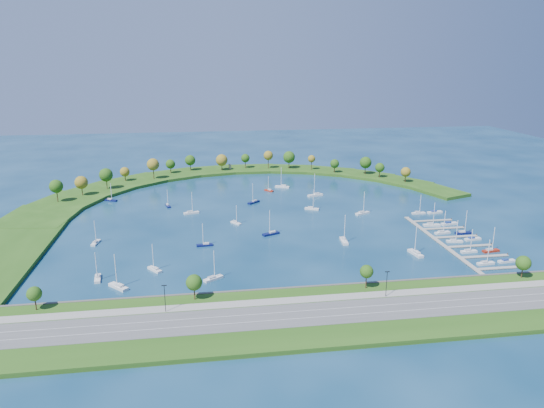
{
  "coord_description": "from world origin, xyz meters",
  "views": [
    {
      "loc": [
        -36.14,
        -275.7,
        86.17
      ],
      "look_at": [
        5.0,
        5.0,
        4.0
      ],
      "focal_mm": 33.1,
      "sensor_mm": 36.0,
      "label": 1
    }
  ],
  "objects": [
    {
      "name": "dock_system",
      "position": [
        85.3,
        -61.0,
        0.35
      ],
      "size": [
        24.28,
        82.0,
        1.6
      ],
      "color": "gray",
      "rests_on": "ground"
    },
    {
      "name": "moored_boat_3",
      "position": [
        -1.65,
        -37.09,
        0.94
      ],
      "size": [
        9.29,
        5.83,
        13.26
      ],
      "rotation": [
        0.0,
        0.0,
        3.54
      ],
      "color": "#0B1145",
      "rests_on": "ground"
    },
    {
      "name": "south_shoreline",
      "position": [
        0.03,
        -122.88,
        1.0
      ],
      "size": [
        420.0,
        43.1,
        11.6
      ],
      "color": "#234A13",
      "rests_on": "ground"
    },
    {
      "name": "breakwater",
      "position": [
        -46.33,
        48.72,
        0.99
      ],
      "size": [
        286.74,
        247.64,
        2.0
      ],
      "color": "#234A13",
      "rests_on": "ground"
    },
    {
      "name": "moored_boat_14",
      "position": [
        -92.72,
        40.07,
        0.9
      ],
      "size": [
        8.12,
        5.37,
        11.65
      ],
      "rotation": [
        0.0,
        0.0,
        5.85
      ],
      "color": "#0B1145",
      "rests_on": "ground"
    },
    {
      "name": "docked_boat_1",
      "position": [
        95.99,
        -87.76,
        0.59
      ],
      "size": [
        8.03,
        3.02,
        1.6
      ],
      "rotation": [
        0.0,
        0.0,
        0.11
      ],
      "color": "silver",
      "rests_on": "ground"
    },
    {
      "name": "docked_boat_0",
      "position": [
        85.53,
        -88.76,
        0.89
      ],
      "size": [
        7.95,
        2.88,
        11.44
      ],
      "rotation": [
        0.0,
        0.0,
        0.09
      ],
      "color": "silver",
      "rests_on": "ground"
    },
    {
      "name": "moored_boat_13",
      "position": [
        28.7,
        3.34,
        0.92
      ],
      "size": [
        8.67,
        5.51,
        12.39
      ],
      "rotation": [
        0.0,
        0.0,
        5.87
      ],
      "color": "silver",
      "rests_on": "ground"
    },
    {
      "name": "docked_boat_4",
      "position": [
        85.53,
        -60.97,
        0.89
      ],
      "size": [
        8.0,
        3.14,
        11.45
      ],
      "rotation": [
        0.0,
        0.0,
        -0.13
      ],
      "color": "silver",
      "rests_on": "ground"
    },
    {
      "name": "docked_boat_2",
      "position": [
        85.53,
        -74.6,
        0.89
      ],
      "size": [
        7.8,
        2.59,
        11.3
      ],
      "rotation": [
        0.0,
        0.0,
        0.06
      ],
      "color": "silver",
      "rests_on": "ground"
    },
    {
      "name": "harbor_tower",
      "position": [
        -12.62,
        115.26,
        4.1
      ],
      "size": [
        2.6,
        2.6,
        4.1
      ],
      "color": "gray",
      "rests_on": "breakwater"
    },
    {
      "name": "docked_boat_10",
      "position": [
        87.93,
        -14.14,
        0.89
      ],
      "size": [
        7.88,
        2.51,
        11.46
      ],
      "rotation": [
        0.0,
        0.0,
        0.04
      ],
      "color": "silver",
      "rests_on": "ground"
    },
    {
      "name": "ground",
      "position": [
        0.0,
        0.0,
        0.0
      ],
      "size": [
        700.0,
        700.0,
        0.0
      ],
      "primitive_type": "plane",
      "color": "#082B47",
      "rests_on": "ground"
    },
    {
      "name": "docked_boat_5",
      "position": [
        95.98,
        -59.4,
        0.63
      ],
      "size": [
        8.67,
        3.4,
        1.72
      ],
      "rotation": [
        0.0,
        0.0,
        0.13
      ],
      "color": "silver",
      "rests_on": "ground"
    },
    {
      "name": "moored_boat_9",
      "position": [
        -87.76,
        -37.52,
        0.89
      ],
      "size": [
        3.57,
        8.11,
        11.53
      ],
      "rotation": [
        0.0,
        0.0,
        1.39
      ],
      "color": "silver",
      "rests_on": "ground"
    },
    {
      "name": "docked_boat_11",
      "position": [
        97.87,
        -14.14,
        0.67
      ],
      "size": [
        9.27,
        3.79,
        1.84
      ],
      "rotation": [
        0.0,
        0.0,
        0.14
      ],
      "color": "silver",
      "rests_on": "ground"
    },
    {
      "name": "moored_boat_7",
      "position": [
        37.81,
        32.76,
        1.01
      ],
      "size": [
        10.68,
        5.52,
        15.12
      ],
      "rotation": [
        0.0,
        0.0,
        3.41
      ],
      "color": "silver",
      "rests_on": "ground"
    },
    {
      "name": "docked_boat_3",
      "position": [
        96.02,
        -75.31,
        0.91
      ],
      "size": [
        8.42,
        3.37,
        12.03
      ],
      "rotation": [
        0.0,
        0.0,
        0.13
      ],
      "color": "maroon",
      "rests_on": "ground"
    },
    {
      "name": "moored_boat_10",
      "position": [
        -18.04,
        -16.75,
        0.87
      ],
      "size": [
        5.83,
        6.99,
        10.55
      ],
      "rotation": [
        0.0,
        0.0,
        5.34
      ],
      "color": "silver",
      "rests_on": "ground"
    },
    {
      "name": "moored_boat_6",
      "position": [
        -35.42,
        -48.33,
        0.89
      ],
      "size": [
        7.84,
        2.6,
        11.37
      ],
      "rotation": [
        0.0,
        0.0,
        3.2
      ],
      "color": "#0B1145",
      "rests_on": "ground"
    },
    {
      "name": "moored_boat_4",
      "position": [
        -56.49,
        22.31,
        0.87
      ],
      "size": [
        3.9,
        7.55,
        10.69
      ],
      "rotation": [
        0.0,
        0.0,
        4.98
      ],
      "color": "#0B1145",
      "rests_on": "ground"
    },
    {
      "name": "moored_boat_18",
      "position": [
        -42.29,
        5.23,
        0.93
      ],
      "size": [
        9.13,
        4.85,
        12.92
      ],
      "rotation": [
        0.0,
        0.0,
        0.29
      ],
      "color": "silver",
      "rests_on": "ground"
    },
    {
      "name": "docked_boat_9",
      "position": [
        95.97,
        -35.19,
        0.69
      ],
      "size": [
        9.52,
        4.0,
        1.88
      ],
      "rotation": [
        0.0,
        0.0,
        0.16
      ],
      "color": "silver",
      "rests_on": "ground"
    },
    {
      "name": "moored_boat_0",
      "position": [
        -3.92,
        22.49,
        0.93
      ],
      "size": [
        8.16,
        7.61,
        12.83
      ],
      "rotation": [
        0.0,
        0.0,
        3.86
      ],
      "color": "#0B1145",
      "rests_on": "ground"
    },
    {
      "name": "moored_boat_2",
      "position": [
        -32.7,
        -87.51,
        0.92
      ],
      "size": [
        8.41,
        6.62,
        12.48
      ],
      "rotation": [
        0.0,
        0.0,
        0.58
      ],
      "color": "silver",
      "rests_on": "ground"
    },
    {
      "name": "moored_boat_1",
      "position": [
        60.02,
        -73.61,
        0.98
      ],
      "size": [
        4.22,
        9.98,
        14.22
      ],
      "rotation": [
        0.0,
        0.0,
        1.73
      ],
      "color": "silver",
      "rests_on": "ground"
    },
    {
      "name": "moored_boat_16",
      "position": [
        9.56,
        49.91,
        0.86
      ],
      "size": [
        6.28,
        6.55,
        10.42
      ],
      "rotation": [
        0.0,
        0.0,
        2.32
      ],
      "color": "maroon",
      "rests_on": "ground"
    },
    {
      "name": "moored_boat_5",
      "position": [
        20.13,
        58.23,
        0.99
      ],
      "size": [
        10.2,
        6.23,
        14.52
      ],
      "rotation": [
        0.0,
        0.0,
        2.76
      ],
      "color": "silver",
      "rests_on": "ground"
    },
    {
      "name": "breakwater_trees",
      "position": [
        -17.79,
        87.58,
        10.73
      ],
      "size": [
        238.76,
        89.89,
        15.13
      ],
      "color": "#382314",
      "rests_on": "breakwater"
    },
    {
      "name": "docked_boat_6",
      "position": [
        85.52,
        -48.34,
        0.91
      ],
      "size": [
        8.62,
        3.71,
        12.27
      ],
      "rotation": [
        0.0,
        0.0,
        0.17
      ],
      "color": "silver",
      "rests_on": "ground"
    },
    {
      "name": "moored_boat_17",
      "position": [
        -69.59,
        -89.97,
        0.97
      ],
      "size": [
        8.56,
        8.78,
        14.08
      ],
      "rotation": [
        0.0,
        0.0,
        2.33
      ],
      "color": "silver",
      "rests_on": "ground"
    },
    {
      "name": "moored_boat_12",
      "position": [
        32.11,
        -52.77,
        0.98
      ],
      "size": [
        3.5,
        9.86,
        14.22
      ],
      "rotation": [
        0.0,
        0.0,
        4.63
      ],
      "color": "silver",
      "rests_on": "ground"
    },
    {
      "name": "docked_boat_8",
      "position": [
        85.51,
        -36.0,
        0.94
      ],
      "size": [
        9.13,
        3.37,
        13.12
      ],
      "rotation": [
        0.0,
        0.0,
        -0.1
      ],
      "color": "silver",
      "rests_on": "ground"
    },
    {
      "name": "docked_boat_7",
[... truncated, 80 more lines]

